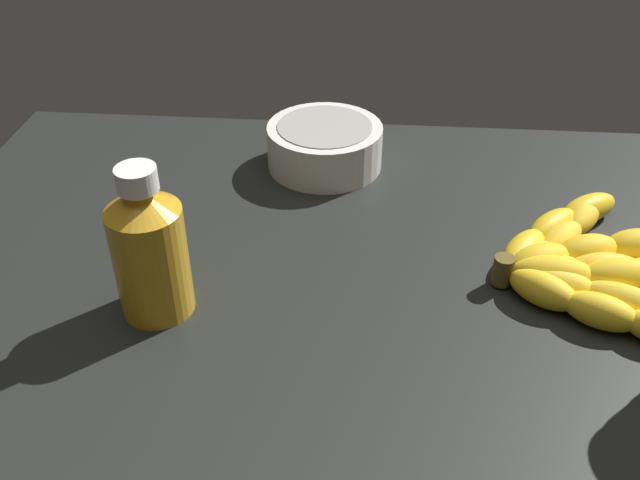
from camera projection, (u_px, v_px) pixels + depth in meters
The scene contains 4 objects.
ground_plane at pixel (361, 300), 68.82cm from camera, with size 96.84×71.07×3.63cm, color black.
banana_bunch at pixel (591, 267), 67.47cm from camera, with size 22.61×25.50×3.63cm.
honey_bottle at pixel (146, 249), 61.31cm from camera, with size 6.74×6.74×14.99cm.
small_bowl at pixel (322, 145), 85.42cm from camera, with size 14.15×14.15×5.47cm.
Camera 1 is at (0.30, -52.51, 43.24)cm, focal length 38.90 mm.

